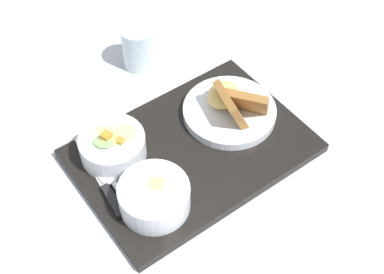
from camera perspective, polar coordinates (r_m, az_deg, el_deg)
ground_plane at (r=0.99m, az=0.00°, el=-1.79°), size 4.00×4.00×0.00m
serving_tray at (r=0.99m, az=0.00°, el=-1.46°), size 0.43×0.31×0.02m
bowl_salad at (r=0.96m, az=-8.48°, el=-0.84°), size 0.12×0.12×0.06m
bowl_soup at (r=0.89m, az=-4.06°, el=-6.27°), size 0.12×0.12×0.05m
plate_main at (r=1.02m, az=4.12°, el=3.18°), size 0.18×0.18×0.08m
knife at (r=0.93m, az=-9.08°, el=-5.69°), size 0.02×0.20×0.01m
spoon at (r=0.94m, az=-8.38°, el=-4.87°), size 0.04×0.13×0.01m
glass_water at (r=1.14m, az=-5.76°, el=9.31°), size 0.07×0.07×0.09m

